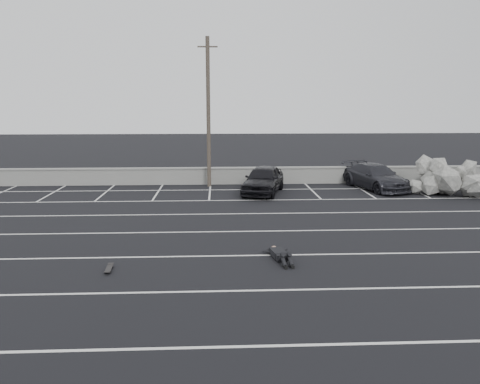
{
  "coord_description": "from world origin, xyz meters",
  "views": [
    {
      "loc": [
        -1.47,
        -15.2,
        5.19
      ],
      "look_at": [
        -0.49,
        6.19,
        1.0
      ],
      "focal_mm": 35.0,
      "sensor_mm": 36.0,
      "label": 1
    }
  ],
  "objects_px": {
    "car_left": "(263,179)",
    "skateboard": "(109,269)",
    "utility_pole": "(208,113)",
    "person": "(278,250)",
    "car_right": "(375,177)",
    "riprap_pile": "(462,183)",
    "trash_bin": "(434,178)"
  },
  "relations": [
    {
      "from": "riprap_pile",
      "to": "car_right",
      "type": "bearing_deg",
      "value": 156.38
    },
    {
      "from": "person",
      "to": "riprap_pile",
      "type": "bearing_deg",
      "value": 31.32
    },
    {
      "from": "person",
      "to": "skateboard",
      "type": "height_order",
      "value": "person"
    },
    {
      "from": "trash_bin",
      "to": "car_left",
      "type": "bearing_deg",
      "value": -170.11
    },
    {
      "from": "utility_pole",
      "to": "skateboard",
      "type": "height_order",
      "value": "utility_pole"
    },
    {
      "from": "riprap_pile",
      "to": "utility_pole",
      "type": "bearing_deg",
      "value": 167.61
    },
    {
      "from": "car_right",
      "to": "car_left",
      "type": "bearing_deg",
      "value": 172.35
    },
    {
      "from": "utility_pole",
      "to": "trash_bin",
      "type": "xyz_separation_m",
      "value": [
        13.93,
        -0.37,
        -4.04
      ]
    },
    {
      "from": "car_right",
      "to": "person",
      "type": "distance_m",
      "value": 14.2
    },
    {
      "from": "car_left",
      "to": "car_right",
      "type": "xyz_separation_m",
      "value": [
        6.82,
        1.0,
        -0.05
      ]
    },
    {
      "from": "car_right",
      "to": "trash_bin",
      "type": "xyz_separation_m",
      "value": [
        3.98,
        0.88,
        -0.28
      ]
    },
    {
      "from": "utility_pole",
      "to": "trash_bin",
      "type": "distance_m",
      "value": 14.51
    },
    {
      "from": "car_right",
      "to": "skateboard",
      "type": "relative_size",
      "value": 7.15
    },
    {
      "from": "car_left",
      "to": "person",
      "type": "distance_m",
      "value": 11.16
    },
    {
      "from": "riprap_pile",
      "to": "car_left",
      "type": "bearing_deg",
      "value": 175.49
    },
    {
      "from": "riprap_pile",
      "to": "skateboard",
      "type": "height_order",
      "value": "riprap_pile"
    },
    {
      "from": "utility_pole",
      "to": "car_left",
      "type": "bearing_deg",
      "value": -35.77
    },
    {
      "from": "trash_bin",
      "to": "person",
      "type": "height_order",
      "value": "trash_bin"
    },
    {
      "from": "trash_bin",
      "to": "riprap_pile",
      "type": "distance_m",
      "value": 2.78
    },
    {
      "from": "car_left",
      "to": "trash_bin",
      "type": "relative_size",
      "value": 5.18
    },
    {
      "from": "person",
      "to": "car_left",
      "type": "bearing_deg",
      "value": 77.18
    },
    {
      "from": "car_right",
      "to": "person",
      "type": "xyz_separation_m",
      "value": [
        -7.37,
        -12.13,
        -0.5
      ]
    },
    {
      "from": "car_right",
      "to": "trash_bin",
      "type": "height_order",
      "value": "car_right"
    },
    {
      "from": "trash_bin",
      "to": "person",
      "type": "bearing_deg",
      "value": -131.11
    },
    {
      "from": "utility_pole",
      "to": "person",
      "type": "relative_size",
      "value": 3.63
    },
    {
      "from": "car_right",
      "to": "person",
      "type": "bearing_deg",
      "value": -137.3
    },
    {
      "from": "utility_pole",
      "to": "person",
      "type": "xyz_separation_m",
      "value": [
        2.57,
        -13.38,
        -4.26
      ]
    },
    {
      "from": "car_right",
      "to": "riprap_pile",
      "type": "distance_m",
      "value": 4.69
    },
    {
      "from": "car_left",
      "to": "skateboard",
      "type": "bearing_deg",
      "value": -99.1
    },
    {
      "from": "skateboard",
      "to": "car_right",
      "type": "bearing_deg",
      "value": 41.75
    },
    {
      "from": "trash_bin",
      "to": "person",
      "type": "relative_size",
      "value": 0.36
    },
    {
      "from": "trash_bin",
      "to": "person",
      "type": "xyz_separation_m",
      "value": [
        -11.35,
        -13.01,
        -0.22
      ]
    }
  ]
}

